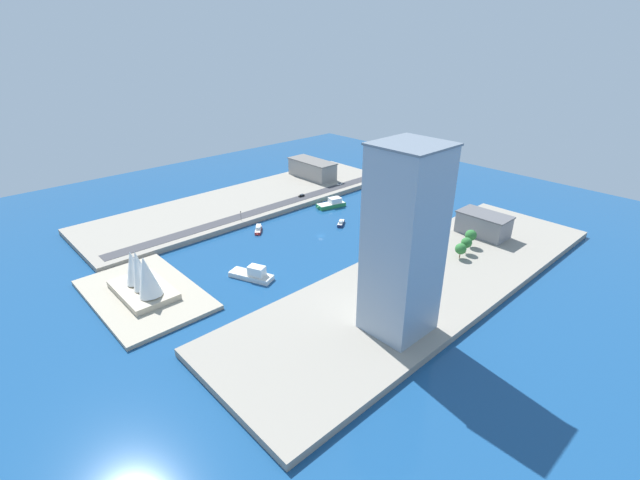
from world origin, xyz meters
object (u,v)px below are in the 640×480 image
patrol_launch_navy (341,223)px  ferry_yellow_fast (401,205)px  tugboat_red (258,229)px  ferry_white_commuter (253,274)px  water_taxi_orange (404,227)px  ferry_green_doubledeck (332,204)px  van_white (340,184)px  opera_landmark (141,277)px  tower_tall_glass (404,244)px  suv_black (302,195)px  warehouse_low_gray (483,224)px  carpark_squat_concrete (312,169)px  traffic_light_waterfront (241,214)px

patrol_launch_navy → ferry_yellow_fast: bearing=-99.2°
tugboat_red → ferry_white_commuter: 59.69m
water_taxi_orange → ferry_green_doubledeck: (60.24, 6.83, 1.09)m
van_white → opera_landmark: 191.65m
ferry_green_doubledeck → tower_tall_glass: bearing=146.1°
ferry_white_commuter → suv_black: bearing=-53.1°
ferry_yellow_fast → ferry_white_commuter: bearing=94.2°
tower_tall_glass → ferry_green_doubledeck: bearing=-33.9°
warehouse_low_gray → tower_tall_glass: bearing=101.6°
tower_tall_glass → opera_landmark: (100.27, 66.24, -31.24)m
ferry_green_doubledeck → van_white: (25.06, -33.36, 1.85)m
van_white → suv_black: bearing=90.9°
ferry_white_commuter → water_taxi_orange: (-13.53, -109.61, -1.22)m
carpark_squat_concrete → van_white: bearing=-175.8°
tugboat_red → water_taxi_orange: tugboat_red is taller
ferry_green_doubledeck → tower_tall_glass: (-126.29, 84.99, 39.89)m
water_taxi_orange → warehouse_low_gray: size_ratio=0.47×
opera_landmark → suv_black: bearing=-70.6°
ferry_yellow_fast → opera_landmark: 185.80m
ferry_yellow_fast → traffic_light_waterfront: traffic_light_waterfront is taller
water_taxi_orange → van_white: van_white is taller
patrol_launch_navy → opera_landmark: opera_landmark is taller
carpark_squat_concrete → suv_black: bearing=128.8°
tower_tall_glass → van_white: (151.35, -118.35, -38.03)m
suv_black → patrol_launch_navy: bearing=168.3°
ferry_yellow_fast → van_white: bearing=0.7°
van_white → traffic_light_waterfront: 101.35m
tugboat_red → opera_landmark: (-26.02, 85.61, 9.53)m
ferry_green_doubledeck → van_white: bearing=-53.1°
ferry_yellow_fast → tugboat_red: bearing=69.8°
ferry_green_doubledeck → traffic_light_waterfront: 69.70m
patrol_launch_navy → tugboat_red: bearing=59.0°
ferry_yellow_fast → traffic_light_waterfront: size_ratio=3.84×
warehouse_low_gray → carpark_squat_concrete: (158.94, -2.85, 0.51)m
tugboat_red → warehouse_low_gray: (-103.08, -93.86, 8.69)m
patrol_launch_navy → tower_tall_glass: size_ratio=0.15×
carpark_squat_concrete → opera_landmark: (-81.89, 182.32, 0.34)m
warehouse_low_gray → traffic_light_waterfront: (119.38, 95.79, -2.48)m
tugboat_red → patrol_launch_navy: (-28.12, -46.74, -0.19)m
ferry_white_commuter → warehouse_low_gray: (-56.37, -131.02, 7.68)m
warehouse_low_gray → van_white: size_ratio=6.14×
ferry_green_doubledeck → warehouse_low_gray: warehouse_low_gray is taller
carpark_squat_concrete → traffic_light_waterfront: bearing=111.9°
ferry_yellow_fast → suv_black: (61.08, 42.10, 1.95)m
tower_tall_glass → ferry_yellow_fast: bearing=-53.0°
ferry_white_commuter → patrol_launch_navy: size_ratio=2.22×
ferry_green_doubledeck → suv_black: size_ratio=4.75×
carpark_squat_concrete → warehouse_low_gray: bearing=179.0°
tower_tall_glass → van_white: size_ratio=15.73×
tugboat_red → carpark_squat_concrete: size_ratio=0.26×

